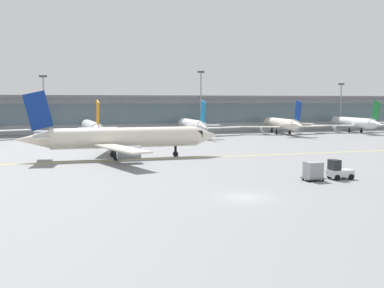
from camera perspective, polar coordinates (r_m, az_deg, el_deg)
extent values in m
plane|color=gray|center=(40.07, 6.57, -6.55)|extent=(400.00, 400.00, 0.00)
cube|color=yellow|center=(65.08, -7.88, -1.96)|extent=(109.99, 2.13, 0.01)
cube|color=#9EA3A8|center=(122.72, -8.77, 3.56)|extent=(173.70, 8.00, 9.00)
cube|color=slate|center=(118.66, -8.53, 3.72)|extent=(166.75, 0.16, 5.04)
cube|color=slate|center=(121.17, -8.71, 5.81)|extent=(180.64, 11.00, 0.60)
cube|color=white|center=(105.85, -22.10, 1.54)|extent=(10.57, 6.03, 0.21)
cylinder|color=silver|center=(101.73, -12.30, 2.07)|extent=(3.59, 18.34, 2.53)
cone|color=silver|center=(112.28, -12.94, 2.35)|extent=(2.58, 3.17, 2.40)
cube|color=black|center=(110.25, -12.83, 2.47)|extent=(2.10, 2.39, 0.89)
cone|color=silver|center=(90.70, -11.45, 1.70)|extent=(2.38, 4.17, 2.15)
cube|color=silver|center=(99.72, -15.88, 1.52)|extent=(10.69, 4.61, 0.21)
cylinder|color=#999EA3|center=(101.02, -14.73, 1.20)|extent=(1.72, 2.77, 1.56)
cube|color=silver|center=(101.27, -8.55, 1.72)|extent=(10.62, 5.71, 0.21)
cylinder|color=#999EA3|center=(102.06, -9.81, 1.34)|extent=(1.72, 2.77, 1.56)
cube|color=orange|center=(91.35, -11.56, 3.87)|extent=(0.47, 3.42, 4.77)
cube|color=silver|center=(91.55, -12.71, 1.94)|extent=(3.82, 2.00, 0.18)
cube|color=silver|center=(92.03, -10.40, 2.00)|extent=(3.82, 2.00, 0.18)
cylinder|color=black|center=(108.17, -12.68, 1.22)|extent=(0.33, 0.33, 1.34)
cylinder|color=black|center=(108.20, -12.68, 1.05)|extent=(0.45, 0.69, 0.67)
cylinder|color=black|center=(100.19, -13.14, 0.89)|extent=(0.33, 0.33, 1.34)
cylinder|color=black|center=(100.21, -13.14, 0.70)|extent=(0.45, 0.69, 0.67)
cylinder|color=black|center=(100.60, -11.20, 0.95)|extent=(0.33, 0.33, 1.34)
cylinder|color=black|center=(100.63, -11.20, 0.76)|extent=(0.45, 0.69, 0.67)
cylinder|color=white|center=(108.73, -0.07, 2.40)|extent=(3.11, 18.29, 2.53)
cone|color=white|center=(119.06, -1.30, 2.65)|extent=(2.50, 3.11, 2.40)
cube|color=black|center=(117.07, -1.08, 2.76)|extent=(2.05, 2.34, 0.89)
cone|color=white|center=(97.97, 1.49, 2.07)|extent=(2.28, 4.12, 2.15)
cube|color=white|center=(105.94, -3.28, 1.93)|extent=(10.65, 5.46, 0.21)
cylinder|color=#999EA3|center=(107.48, -2.30, 1.61)|extent=(1.65, 2.73, 1.56)
cube|color=white|center=(109.07, 3.42, 2.03)|extent=(10.69, 4.87, 0.21)
cylinder|color=#999EA3|center=(109.58, 2.20, 1.68)|extent=(1.65, 2.73, 1.56)
cube|color=#1472B2|center=(98.61, 1.37, 4.08)|extent=(0.38, 3.42, 4.77)
cube|color=white|center=(98.54, 0.27, 2.31)|extent=(3.78, 1.90, 0.18)
cube|color=white|center=(99.52, 2.35, 2.33)|extent=(3.78, 1.90, 0.18)
cylinder|color=black|center=(115.03, -0.84, 1.59)|extent=(0.33, 0.33, 1.34)
cylinder|color=black|center=(115.05, -0.83, 1.43)|extent=(0.43, 0.68, 0.67)
cylinder|color=black|center=(107.00, -0.77, 1.31)|extent=(0.33, 0.33, 1.34)
cylinder|color=black|center=(107.02, -0.77, 1.13)|extent=(0.43, 0.68, 0.67)
cylinder|color=black|center=(107.83, 1.00, 1.34)|extent=(0.33, 0.33, 1.34)
cylinder|color=black|center=(107.85, 1.00, 1.16)|extent=(0.43, 0.68, 0.67)
cylinder|color=silver|center=(117.14, 10.93, 2.51)|extent=(4.26, 18.38, 2.53)
cone|color=silver|center=(127.09, 9.19, 2.76)|extent=(2.68, 3.25, 2.40)
cube|color=black|center=(125.17, 9.50, 2.86)|extent=(2.18, 2.46, 0.89)
cone|color=silver|center=(106.84, 13.08, 2.20)|extent=(2.53, 4.24, 2.15)
cube|color=silver|center=(113.58, 8.14, 2.12)|extent=(10.57, 6.04, 0.21)
cylinder|color=#999EA3|center=(115.35, 8.94, 1.81)|extent=(1.81, 2.82, 1.56)
cube|color=silver|center=(118.31, 14.11, 2.14)|extent=(10.68, 4.25, 0.21)
cylinder|color=#999EA3|center=(118.53, 12.96, 1.83)|extent=(1.81, 2.82, 1.56)
cube|color=navy|center=(107.46, 12.95, 4.05)|extent=(0.59, 3.42, 4.77)
cube|color=silver|center=(107.12, 11.94, 2.44)|extent=(3.88, 2.13, 0.18)
cube|color=silver|center=(108.59, 13.76, 2.44)|extent=(3.88, 2.13, 0.18)
cylinder|color=black|center=(123.20, 9.84, 1.77)|extent=(0.33, 0.33, 1.34)
cylinder|color=black|center=(123.22, 9.84, 1.61)|extent=(0.47, 0.71, 0.67)
cylinder|color=black|center=(115.25, 10.38, 1.51)|extent=(0.33, 0.33, 1.34)
cylinder|color=black|center=(115.27, 10.38, 1.35)|extent=(0.47, 0.71, 0.67)
cylinder|color=black|center=(116.50, 11.96, 1.52)|extent=(0.33, 0.33, 1.34)
cylinder|color=black|center=(116.52, 11.96, 1.36)|extent=(0.47, 0.71, 0.67)
cylinder|color=white|center=(128.28, 19.21, 2.55)|extent=(3.96, 18.37, 2.53)
cone|color=white|center=(137.54, 16.97, 2.79)|extent=(2.64, 3.22, 2.40)
cube|color=black|center=(135.74, 17.37, 2.88)|extent=(2.15, 2.43, 0.89)
cone|color=white|center=(118.82, 21.92, 2.26)|extent=(2.46, 4.21, 2.15)
cube|color=white|center=(123.84, 16.96, 2.20)|extent=(10.59, 5.89, 0.21)
cylinder|color=#999EA3|center=(125.85, 17.55, 1.91)|extent=(1.77, 2.79, 1.56)
cube|color=white|center=(130.46, 21.98, 2.20)|extent=(10.69, 4.41, 0.21)
cylinder|color=#999EA3|center=(130.31, 20.94, 1.92)|extent=(1.77, 2.79, 1.56)
cube|color=#19662D|center=(119.38, 21.77, 3.92)|extent=(0.54, 3.42, 4.77)
cube|color=white|center=(118.73, 20.89, 2.48)|extent=(3.85, 2.07, 0.18)
cube|color=white|center=(120.75, 22.38, 2.47)|extent=(3.85, 2.07, 0.18)
cylinder|color=black|center=(133.90, 17.80, 1.87)|extent=(0.33, 0.33, 1.34)
cylinder|color=black|center=(133.92, 17.80, 1.73)|extent=(0.46, 0.70, 0.67)
cylinder|color=black|center=(126.23, 18.85, 1.64)|extent=(0.33, 0.33, 1.34)
cylinder|color=black|center=(126.25, 18.85, 1.49)|extent=(0.46, 0.70, 0.67)
cylinder|color=black|center=(127.98, 20.18, 1.65)|extent=(0.33, 0.33, 1.34)
cylinder|color=black|center=(128.00, 20.17, 1.50)|extent=(0.46, 0.70, 0.67)
cylinder|color=silver|center=(66.74, -8.15, 0.80)|extent=(20.96, 3.24, 2.91)
cone|color=silver|center=(69.60, 1.84, 1.03)|extent=(3.53, 2.82, 2.76)
cube|color=black|center=(68.87, 0.00, 1.29)|extent=(2.65, 2.31, 1.02)
cone|color=silver|center=(66.08, -19.18, 0.51)|extent=(4.69, 2.54, 2.47)
cube|color=silver|center=(73.94, -10.31, 0.58)|extent=(5.76, 12.26, 0.24)
cylinder|color=#999EA3|center=(71.80, -9.07, -0.18)|extent=(3.10, 1.84, 1.79)
cube|color=silver|center=(59.24, -8.70, -0.56)|extent=(6.11, 12.24, 0.24)
cylinder|color=#999EA3|center=(61.87, -7.82, -1.05)|extent=(3.10, 1.84, 1.79)
cube|color=navy|center=(65.85, -18.47, 3.94)|extent=(3.92, 0.37, 5.47)
cube|color=silver|center=(68.13, -18.05, 1.05)|extent=(2.12, 4.31, 0.21)
cube|color=silver|center=(63.87, -18.13, 0.77)|extent=(2.12, 4.31, 0.21)
cylinder|color=black|center=(68.41, -2.05, -0.91)|extent=(0.38, 0.38, 1.54)
cylinder|color=black|center=(68.46, -2.05, -1.23)|extent=(0.78, 0.48, 0.77)
cylinder|color=black|center=(68.66, -9.78, -0.96)|extent=(0.38, 0.38, 1.54)
cylinder|color=black|center=(68.71, -9.77, -1.28)|extent=(0.78, 0.48, 0.77)
cylinder|color=black|center=(64.79, -9.36, -1.33)|extent=(0.38, 0.38, 1.54)
cylinder|color=black|center=(64.83, -9.35, -1.67)|extent=(0.78, 0.48, 0.77)
cube|color=silver|center=(51.21, 17.84, -3.43)|extent=(2.63, 1.47, 0.70)
cube|color=#1E2328|center=(50.66, 17.17, -2.47)|extent=(0.93, 1.26, 1.10)
cylinder|color=black|center=(52.31, 18.15, -3.64)|extent=(0.61, 0.24, 0.60)
cylinder|color=black|center=(51.19, 19.06, -3.86)|extent=(0.61, 0.24, 0.60)
cylinder|color=black|center=(51.35, 16.60, -3.76)|extent=(0.61, 0.24, 0.60)
cylinder|color=black|center=(50.21, 17.49, -3.99)|extent=(0.61, 0.24, 0.60)
cube|color=#595B60|center=(49.47, 14.71, -4.08)|extent=(2.14, 1.65, 0.12)
cube|color=gray|center=(49.34, 14.73, -3.09)|extent=(1.64, 1.54, 1.60)
cylinder|color=black|center=(50.47, 15.01, -4.10)|extent=(0.22, 0.11, 0.22)
cylinder|color=black|center=(49.31, 15.87, -4.34)|extent=(0.22, 0.11, 0.22)
cylinder|color=black|center=(49.70, 13.54, -4.21)|extent=(0.22, 0.11, 0.22)
cylinder|color=black|center=(48.52, 14.38, -4.46)|extent=(0.22, 0.11, 0.22)
cylinder|color=gray|center=(115.73, -17.81, 4.44)|extent=(0.36, 0.36, 13.76)
cube|color=#3F3F42|center=(115.86, -17.92, 7.96)|extent=(1.80, 0.30, 0.50)
cylinder|color=gray|center=(119.35, 1.11, 5.09)|extent=(0.36, 0.36, 15.34)
cube|color=#3F3F42|center=(119.57, 1.12, 8.89)|extent=(1.80, 0.30, 0.50)
cylinder|color=gray|center=(136.42, 17.88, 4.30)|extent=(0.36, 0.36, 12.64)
cube|color=#3F3F42|center=(136.49, 17.96, 7.06)|extent=(1.80, 0.30, 0.50)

